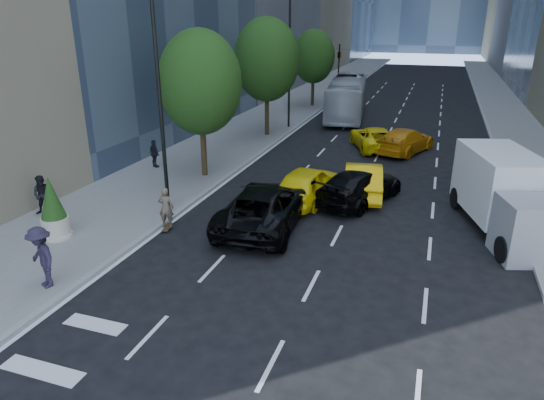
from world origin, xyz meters
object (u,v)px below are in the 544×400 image
at_px(black_sedan_lincoln, 265,206).
at_px(planter_shrub, 53,209).
at_px(skateboarder, 166,210).
at_px(box_truck, 506,194).
at_px(city_bus, 347,97).
at_px(black_sedan_mercedes, 360,186).

xyz_separation_m(black_sedan_lincoln, planter_shrub, (-7.07, -3.90, 0.45)).
xyz_separation_m(skateboarder, planter_shrub, (-3.47, -2.26, 0.47)).
bearing_deg(box_truck, city_bus, 98.96).
relative_size(skateboarder, black_sedan_lincoln, 0.27).
bearing_deg(skateboarder, box_truck, -174.23).
bearing_deg(black_sedan_mercedes, planter_shrub, 58.13).
relative_size(box_truck, planter_shrub, 2.77).
height_order(skateboarder, planter_shrub, planter_shrub).
xyz_separation_m(black_sedan_mercedes, box_truck, (5.90, -1.38, 0.77)).
xyz_separation_m(black_sedan_lincoln, black_sedan_mercedes, (3.20, 4.01, -0.09)).
relative_size(black_sedan_mercedes, city_bus, 0.45).
bearing_deg(box_truck, skateboarder, -178.09).
xyz_separation_m(black_sedan_mercedes, city_bus, (-4.40, 20.12, 0.88)).
distance_m(box_truck, planter_shrub, 17.44).
distance_m(black_sedan_lincoln, city_bus, 24.17).
height_order(skateboarder, box_truck, box_truck).
bearing_deg(planter_shrub, black_sedan_lincoln, 28.89).
bearing_deg(city_bus, box_truck, -71.29).
bearing_deg(city_bus, black_sedan_mercedes, -84.56).
distance_m(skateboarder, black_sedan_mercedes, 8.84).
relative_size(skateboarder, black_sedan_mercedes, 0.31).
relative_size(black_sedan_mercedes, planter_shrub, 2.19).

